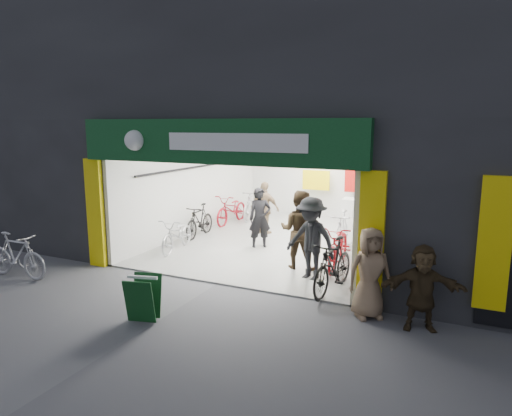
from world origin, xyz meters
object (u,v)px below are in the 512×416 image
Objects in this scene: sandwich_board at (143,297)px; bike_right_front at (333,266)px; parked_bike at (16,255)px; pedestrian_near at (370,273)px; bike_left_front at (177,234)px.

bike_right_front is at bearing 31.51° from sandwich_board.
parked_bike is 7.64m from pedestrian_near.
bike_right_front is 1.14× the size of pedestrian_near.
bike_left_front reaches higher than sandwich_board.
parked_bike is at bearing -154.95° from bike_right_front.
sandwich_board is (-2.61, -2.74, -0.12)m from bike_right_front.
pedestrian_near is (0.91, -0.90, 0.26)m from bike_right_front.
pedestrian_near is (5.55, -2.13, 0.35)m from bike_left_front.
parked_bike is (-6.63, -2.10, -0.04)m from bike_right_front.
pedestrian_near reaches higher than bike_right_front.
sandwich_board is (-3.52, -1.84, -0.38)m from pedestrian_near.
bike_right_front is 2.34× the size of sandwich_board.
sandwich_board is at bearing -72.49° from bike_left_front.
bike_left_front is 1.08× the size of pedestrian_near.
sandwich_board is (2.03, -3.98, -0.02)m from bike_left_front.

